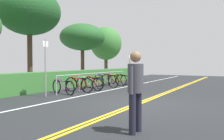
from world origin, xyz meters
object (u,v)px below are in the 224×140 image
at_px(bicycle_0, 63,87).
at_px(tree_extra, 106,44).
at_px(bicycle_6, 118,79).
at_px(bicycle_4, 106,81).
at_px(sign_post_near, 45,63).
at_px(bike_rack, 97,77).
at_px(bicycle_1, 79,85).
at_px(tree_far_right, 82,37).
at_px(bicycle_3, 94,82).
at_px(pedestrian, 135,86).
at_px(tree_mid, 29,12).
at_px(bicycle_2, 89,84).
at_px(bicycle_5, 114,80).
at_px(sign_post_far, 130,65).

bearing_deg(bicycle_0, tree_extra, 19.66).
bearing_deg(bicycle_6, bicycle_4, -175.22).
xyz_separation_m(bicycle_4, sign_post_near, (-4.69, 0.19, 1.07)).
bearing_deg(bike_rack, bicycle_6, 1.59).
relative_size(bicycle_1, tree_far_right, 0.40).
relative_size(bicycle_1, bicycle_3, 1.06).
bearing_deg(bicycle_1, tree_far_right, 34.20).
height_order(bicycle_1, pedestrian, pedestrian).
bearing_deg(tree_mid, tree_extra, 2.33).
height_order(bike_rack, bicycle_0, bike_rack).
relative_size(bicycle_6, pedestrian, 1.03).
height_order(bicycle_4, bicycle_6, bicycle_4).
distance_m(bike_rack, bicycle_4, 0.94).
height_order(bicycle_4, pedestrian, pedestrian).
distance_m(bicycle_1, bicycle_6, 4.57).
xyz_separation_m(bicycle_6, tree_mid, (-4.58, 3.15, 3.89)).
xyz_separation_m(bicycle_0, bicycle_2, (1.87, -0.17, 0.01)).
bearing_deg(bicycle_5, tree_extra, 34.53).
bearing_deg(tree_mid, sign_post_near, -122.62).
distance_m(bicycle_1, bicycle_2, 0.88).
bearing_deg(bicycle_6, tree_extra, 38.53).
distance_m(bike_rack, bicycle_6, 2.79).
relative_size(sign_post_near, tree_far_right, 0.56).
relative_size(bike_rack, sign_post_far, 3.24).
bearing_deg(tree_far_right, bicycle_4, -124.91).
height_order(bicycle_0, sign_post_far, sign_post_far).
distance_m(bicycle_0, bicycle_2, 1.88).
relative_size(bicycle_2, sign_post_near, 0.73).
bearing_deg(pedestrian, tree_mid, 59.65).
height_order(bicycle_2, bicycle_4, bicycle_4).
bearing_deg(bicycle_3, sign_post_near, -179.95).
relative_size(bike_rack, bicycle_4, 3.59).
bearing_deg(bicycle_0, bicycle_3, 1.80).
distance_m(pedestrian, tree_mid, 10.36).
xyz_separation_m(bicycle_5, sign_post_far, (2.51, 0.06, 0.87)).
xyz_separation_m(bicycle_3, bicycle_6, (2.84, -0.04, -0.00)).
height_order(bicycle_0, bicycle_1, bicycle_1).
distance_m(bicycle_1, sign_post_near, 2.29).
relative_size(pedestrian, sign_post_near, 0.69).
bearing_deg(tree_mid, bicycle_2, -75.13).
bearing_deg(bicycle_0, bicycle_5, -2.09).
bearing_deg(bicycle_3, bicycle_1, -172.15).
bearing_deg(sign_post_far, bicycle_1, -179.61).
xyz_separation_m(tree_mid, tree_far_right, (5.07, 0.09, -0.91)).
bearing_deg(tree_far_right, bicycle_5, -113.43).
distance_m(bicycle_3, bicycle_4, 0.98).
relative_size(bicycle_6, tree_mid, 0.31).
bearing_deg(bicycle_2, bicycle_3, 16.72).
bearing_deg(bicycle_0, tree_far_right, 28.51).
distance_m(bike_rack, tree_mid, 5.13).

